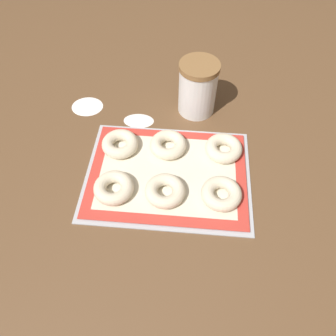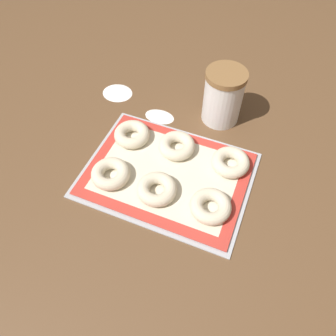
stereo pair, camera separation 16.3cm
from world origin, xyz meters
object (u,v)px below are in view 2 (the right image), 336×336
Objects in this scene: bagel_front_left at (111,174)px; bagel_front_center at (157,189)px; bagel_back_center at (177,146)px; flour_canister at (223,96)px; bagel_back_left at (132,134)px; bagel_front_right at (211,206)px; bagel_back_right at (230,162)px; baking_tray at (168,173)px.

bagel_front_center is at bearing 0.84° from bagel_front_left.
bagel_back_center is 0.21m from flour_canister.
bagel_front_left is 1.00× the size of bagel_back_center.
bagel_back_left is 0.62× the size of flour_canister.
bagel_front_right is 0.16m from bagel_back_right.
bagel_back_left is at bearing 153.46° from bagel_front_right.
flour_canister is at bearing 42.45° from bagel_back_left.
bagel_back_left is 0.30m from bagel_back_right.
bagel_back_center is at bearing 3.71° from bagel_back_left.
bagel_front_right is (0.15, -0.07, 0.02)m from baking_tray.
bagel_front_center is 0.21m from bagel_back_left.
flour_canister is (-0.09, 0.19, 0.06)m from bagel_back_right.
bagel_back_left and bagel_back_right have the same top height.
bagel_front_right and bagel_back_center have the same top height.
bagel_front_center is (-0.00, -0.08, 0.02)m from baking_tray.
bagel_back_right is at bearing 1.77° from bagel_back_left.
baking_tray is at bearing -85.47° from bagel_back_center.
bagel_back_right is at bearing 86.90° from bagel_front_right.
bagel_front_left and bagel_front_center have the same top height.
baking_tray is 0.17m from bagel_front_right.
bagel_front_center is 0.15m from bagel_front_right.
flour_canister is at bearing 102.60° from bagel_front_right.
bagel_back_center is (0.13, 0.16, 0.00)m from bagel_front_left.
bagel_back_right is (0.16, 0.16, 0.00)m from bagel_front_center.
flour_canister is (-0.08, 0.35, 0.06)m from bagel_front_right.
bagel_front_center is (0.14, 0.00, 0.00)m from bagel_front_left.
bagel_front_right is at bearing -77.40° from flour_canister.
flour_canister is at bearing 75.79° from baking_tray.
baking_tray is 0.09m from bagel_back_center.
bagel_back_left is at bearing 134.16° from bagel_front_center.
bagel_front_right is at bearing -45.52° from bagel_back_center.
bagel_back_right is at bearing -65.63° from flour_canister.
bagel_front_left is at bearing -129.02° from bagel_back_center.
bagel_front_center is at bearing -134.27° from bagel_back_right.
bagel_front_right is (0.29, 0.01, 0.00)m from bagel_front_left.
bagel_back_left is at bearing 152.93° from baking_tray.
bagel_back_right is at bearing 0.07° from bagel_back_center.
bagel_front_left is at bearing -120.55° from flour_canister.
bagel_back_left is 1.00× the size of bagel_back_center.
bagel_back_center is at bearing 94.53° from baking_tray.
bagel_back_left is (-0.15, 0.15, 0.00)m from bagel_front_center.
baking_tray is 4.30× the size of bagel_front_center.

